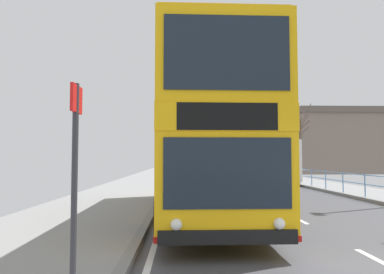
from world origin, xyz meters
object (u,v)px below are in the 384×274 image
Objects in this scene: double_decker_bus_main at (203,139)px; bus_stop_sign_near at (75,160)px; background_bus_far_lane at (266,161)px; background_building_00 at (329,142)px; bare_tree_far_00 at (300,145)px; bare_tree_far_01 at (258,151)px.

bus_stop_sign_near is at bearing -107.31° from double_decker_bus_main.
background_building_00 reaches higher than background_bus_far_lane.
background_bus_far_lane reaches higher than bus_stop_sign_near.
double_decker_bus_main reaches higher than bus_stop_sign_near.
bare_tree_far_00 is at bearing 64.56° from double_decker_bus_main.
bare_tree_far_01 reaches higher than bus_stop_sign_near.
background_building_00 is (9.59, 17.59, 0.97)m from bare_tree_far_00.
bare_tree_far_00 is (3.58, 2.96, 1.32)m from background_bus_far_lane.
double_decker_bus_main is at bearing 72.69° from bus_stop_sign_near.
double_decker_bus_main is at bearing -109.00° from background_bus_far_lane.
bare_tree_far_00 is 0.44× the size of background_building_00.
background_bus_far_lane is 1.85× the size of bare_tree_far_01.
background_bus_far_lane is 0.71× the size of background_building_00.
background_building_00 is at bearing 63.04° from double_decker_bus_main.
bare_tree_far_00 is at bearing 39.56° from background_bus_far_lane.
bus_stop_sign_near is (-7.76, -23.17, 0.10)m from background_bus_far_lane.
double_decker_bus_main is 0.77× the size of background_building_00.
double_decker_bus_main is 2.00× the size of bare_tree_far_01.
bare_tree_far_00 reaches higher than bus_stop_sign_near.
bare_tree_far_01 is at bearing 80.25° from background_bus_far_lane.
bare_tree_far_01 is 12.04m from background_building_00.
background_bus_far_lane is 24.43m from bus_stop_sign_near.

